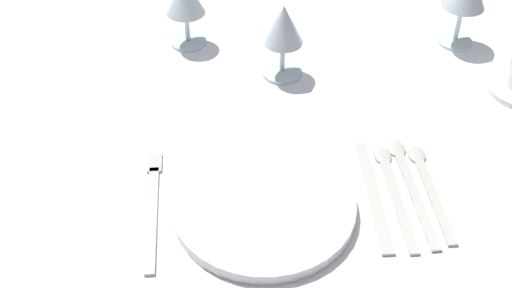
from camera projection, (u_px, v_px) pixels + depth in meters
name	position (u px, v px, depth m)	size (l,w,h in m)	color
dining_table	(266.00, 150.00, 1.16)	(1.80, 1.11, 0.74)	white
dinner_plate	(264.00, 206.00, 0.94)	(0.26, 0.26, 0.02)	white
fork_outer	(153.00, 204.00, 0.95)	(0.02, 0.23, 0.00)	beige
dinner_knife	(374.00, 197.00, 0.96)	(0.03, 0.22, 0.00)	beige
spoon_soup	(392.00, 183.00, 0.98)	(0.03, 0.22, 0.01)	beige
spoon_dessert	(408.00, 178.00, 0.99)	(0.03, 0.23, 0.01)	beige
spoon_tea	(427.00, 180.00, 0.99)	(0.03, 0.20, 0.01)	beige
wine_glass_left	(283.00, 29.00, 1.13)	(0.07, 0.07, 0.14)	silver
wine_glass_right	(185.00, 0.00, 1.20)	(0.07, 0.07, 0.13)	silver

